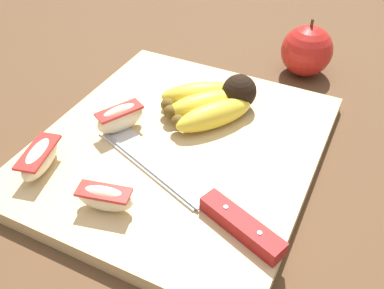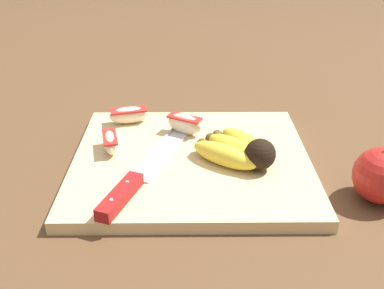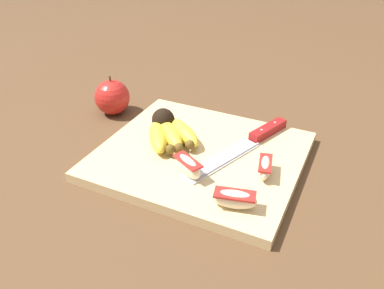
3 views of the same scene
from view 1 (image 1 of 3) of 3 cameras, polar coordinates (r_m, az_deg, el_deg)
name	(u,v)px [view 1 (image 1 of 3)]	position (r m, az deg, el deg)	size (l,w,h in m)	color
ground_plane	(179,143)	(0.57, -1.79, 0.16)	(6.00, 6.00, 0.00)	brown
cutting_board	(179,148)	(0.55, -1.74, -0.42)	(0.38, 0.34, 0.02)	#DBBC84
banana_bunch	(212,102)	(0.58, 2.73, 5.74)	(0.14, 0.14, 0.05)	black
chefs_knife	(208,201)	(0.46, 2.09, -7.58)	(0.13, 0.27, 0.02)	silver
apple_wedge_near	(40,158)	(0.53, -19.70, -1.70)	(0.08, 0.04, 0.03)	#F4E5C1
apple_wedge_middle	(105,198)	(0.46, -11.60, -7.01)	(0.03, 0.07, 0.03)	#F4E5C1
apple_wedge_far	(120,118)	(0.56, -9.58, 3.53)	(0.07, 0.05, 0.04)	#F4E5C1
whole_apple	(307,51)	(0.72, 15.10, 12.04)	(0.08, 0.08, 0.09)	red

